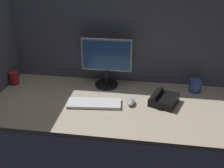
# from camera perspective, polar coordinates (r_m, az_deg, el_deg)

# --- Properties ---
(ground_plane) EXTENTS (1.80, 0.80, 0.03)m
(ground_plane) POSITION_cam_1_polar(r_m,az_deg,el_deg) (1.94, 0.02, -4.14)
(ground_plane) COLOR tan
(cubicle_wall_back) EXTENTS (1.80, 0.05, 0.79)m
(cubicle_wall_back) POSITION_cam_1_polar(r_m,az_deg,el_deg) (2.11, 1.53, 10.78)
(cubicle_wall_back) COLOR #565B66
(cubicle_wall_back) RESTS_ON ground_plane
(monitor) EXTENTS (0.38, 0.18, 0.38)m
(monitor) POSITION_cam_1_polar(r_m,az_deg,el_deg) (2.07, -1.16, 4.86)
(monitor) COLOR black
(monitor) RESTS_ON ground_plane
(keyboard) EXTENTS (0.38, 0.17, 0.02)m
(keyboard) POSITION_cam_1_polar(r_m,az_deg,el_deg) (1.90, -3.74, -4.08)
(keyboard) COLOR silver
(keyboard) RESTS_ON ground_plane
(mouse) EXTENTS (0.06, 0.10, 0.03)m
(mouse) POSITION_cam_1_polar(r_m,az_deg,el_deg) (1.90, 3.98, -3.80)
(mouse) COLOR #99999E
(mouse) RESTS_ON ground_plane
(mug_ceramic_blue) EXTENTS (0.09, 0.09, 0.09)m
(mug_ceramic_blue) POSITION_cam_1_polar(r_m,az_deg,el_deg) (2.14, 17.02, -0.39)
(mug_ceramic_blue) COLOR #38569E
(mug_ceramic_blue) RESTS_ON ground_plane
(mug_red_plastic) EXTENTS (0.07, 0.07, 0.10)m
(mug_red_plastic) POSITION_cam_1_polar(r_m,az_deg,el_deg) (2.29, -19.87, 1.17)
(mug_red_plastic) COLOR red
(mug_red_plastic) RESTS_ON ground_plane
(desk_phone) EXTENTS (0.22, 0.24, 0.09)m
(desk_phone) POSITION_cam_1_polar(r_m,az_deg,el_deg) (1.93, 10.72, -3.17)
(desk_phone) COLOR black
(desk_phone) RESTS_ON ground_plane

